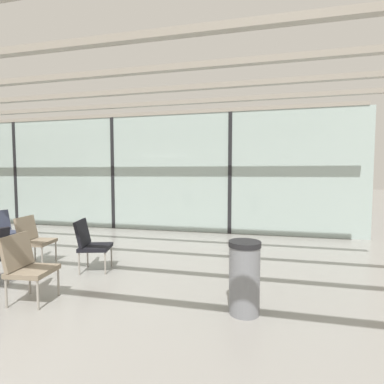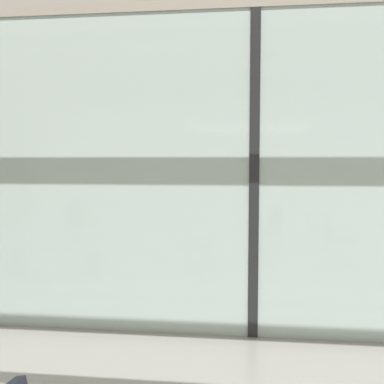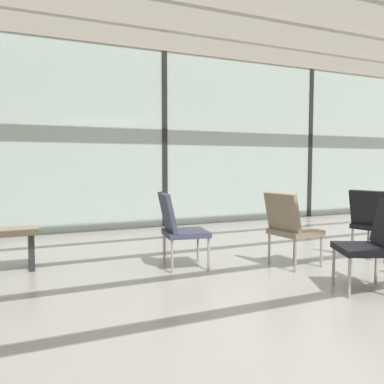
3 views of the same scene
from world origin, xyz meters
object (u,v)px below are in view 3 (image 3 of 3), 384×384
object	(u,v)px
lounge_chair_0	(374,239)
parked_airplane	(161,132)
lounge_chair_4	(374,220)
lounge_chair_1	(290,225)
lounge_chair_2	(178,225)

from	to	relation	value
lounge_chair_0	parked_airplane	bearing A→B (deg)	-162.10
lounge_chair_4	lounge_chair_0	bearing A→B (deg)	116.34
lounge_chair_4	parked_airplane	bearing A→B (deg)	-16.00
lounge_chair_1	lounge_chair_2	world-z (taller)	same
lounge_chair_0	lounge_chair_4	size ratio (longest dim) A/B	1.00
lounge_chair_1	lounge_chair_2	distance (m)	1.29
lounge_chair_1	lounge_chair_2	bearing A→B (deg)	60.30
lounge_chair_2	lounge_chair_0	bearing A→B (deg)	-130.03
lounge_chair_1	lounge_chair_4	size ratio (longest dim) A/B	1.00
lounge_chair_1	lounge_chair_4	world-z (taller)	same
lounge_chair_0	lounge_chair_2	xyz separation A→B (m)	(-1.36, 1.53, 0.00)
lounge_chair_0	lounge_chair_1	bearing A→B (deg)	-146.09
lounge_chair_0	lounge_chair_1	distance (m)	1.06
parked_airplane	lounge_chair_4	distance (m)	8.37
parked_airplane	lounge_chair_0	distance (m)	9.37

